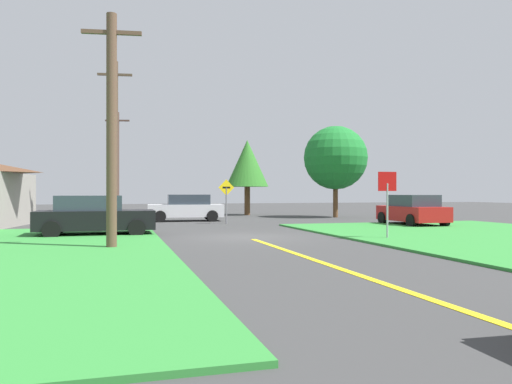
# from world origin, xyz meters

# --- Properties ---
(ground_plane) EXTENTS (120.00, 120.00, 0.00)m
(ground_plane) POSITION_xyz_m (0.00, 0.00, 0.00)
(ground_plane) COLOR #3A3A3A
(lane_stripe_center) EXTENTS (0.20, 14.00, 0.01)m
(lane_stripe_center) POSITION_xyz_m (0.00, -8.00, 0.01)
(lane_stripe_center) COLOR yellow
(lane_stripe_center) RESTS_ON ground
(stop_sign) EXTENTS (0.71, 0.11, 2.50)m
(stop_sign) POSITION_xyz_m (4.72, -2.46, 1.75)
(stop_sign) COLOR #9EA0A8
(stop_sign) RESTS_ON ground
(car_approaching_junction) EXTENTS (4.63, 2.25, 1.62)m
(car_approaching_junction) POSITION_xyz_m (-0.77, 11.59, 0.81)
(car_approaching_junction) COLOR silver
(car_approaching_junction) RESTS_ON ground
(parked_car_near_building) EXTENTS (4.58, 2.18, 1.62)m
(parked_car_near_building) POSITION_xyz_m (-5.75, 2.23, 0.81)
(parked_car_near_building) COLOR black
(parked_car_near_building) RESTS_ON ground
(car_on_crossroad) EXTENTS (2.18, 4.20, 1.62)m
(car_on_crossroad) POSITION_xyz_m (10.12, 4.10, 0.81)
(car_on_crossroad) COLOR red
(car_on_crossroad) RESTS_ON ground
(utility_pole_near) EXTENTS (1.80, 0.38, 7.21)m
(utility_pole_near) POSITION_xyz_m (-5.03, -2.91, 3.71)
(utility_pole_near) COLOR brown
(utility_pole_near) RESTS_ON ground
(utility_pole_mid) EXTENTS (1.80, 0.37, 8.70)m
(utility_pole_mid) POSITION_xyz_m (-4.97, 8.59, 4.44)
(utility_pole_mid) COLOR brown
(utility_pole_mid) RESTS_ON ground
(utility_pole_far) EXTENTS (1.78, 0.52, 7.82)m
(utility_pole_far) POSITION_xyz_m (-4.81, 20.10, 4.04)
(utility_pole_far) COLOR #4F3931
(utility_pole_far) RESTS_ON ground
(direction_sign) EXTENTS (0.90, 0.11, 2.47)m
(direction_sign) POSITION_xyz_m (1.01, 8.25, 1.54)
(direction_sign) COLOR slate
(direction_sign) RESTS_ON ground
(oak_tree_left) EXTENTS (3.29, 3.29, 5.83)m
(oak_tree_left) POSITION_xyz_m (4.90, 18.41, 3.99)
(oak_tree_left) COLOR brown
(oak_tree_left) RESTS_ON ground
(pine_tree_center) EXTENTS (4.47, 4.47, 6.43)m
(pine_tree_center) POSITION_xyz_m (9.95, 13.23, 4.18)
(pine_tree_center) COLOR brown
(pine_tree_center) RESTS_ON ground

